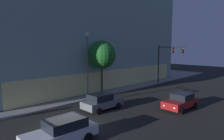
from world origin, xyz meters
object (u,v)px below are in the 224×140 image
(traffic_light_far_corner, at_px, (168,56))
(car_red, at_px, (181,101))
(street_lamp_sidewalk, at_px, (87,57))
(modern_building, at_px, (62,31))
(sidewalk_tree, at_px, (102,55))
(car_white, at_px, (62,131))
(car_grey, at_px, (102,101))

(traffic_light_far_corner, xyz_separation_m, car_red, (-10.56, -7.63, -3.91))
(street_lamp_sidewalk, relative_size, car_red, 1.82)
(modern_building, height_order, sidewalk_tree, modern_building)
(car_white, bearing_deg, car_grey, 28.25)
(traffic_light_far_corner, xyz_separation_m, sidewalk_tree, (-12.05, 2.48, 0.44))
(modern_building, relative_size, traffic_light_far_corner, 5.22)
(sidewalk_tree, xyz_separation_m, car_red, (1.49, -10.11, -4.34))
(traffic_light_far_corner, height_order, car_white, traffic_light_far_corner)
(modern_building, bearing_deg, car_red, -93.88)
(street_lamp_sidewalk, relative_size, sidewalk_tree, 1.13)
(car_white, distance_m, car_red, 12.35)
(street_lamp_sidewalk, bearing_deg, sidewalk_tree, 4.34)
(modern_building, relative_size, car_white, 6.99)
(car_white, xyz_separation_m, car_red, (12.20, -1.88, -0.04))
(traffic_light_far_corner, relative_size, car_red, 1.50)
(sidewalk_tree, bearing_deg, car_white, -142.49)
(car_white, height_order, car_red, car_white)
(street_lamp_sidewalk, height_order, sidewalk_tree, street_lamp_sidewalk)
(sidewalk_tree, bearing_deg, modern_building, 77.87)
(car_red, bearing_deg, car_white, 171.23)
(traffic_light_far_corner, relative_size, car_grey, 1.54)
(car_red, bearing_deg, traffic_light_far_corner, 35.86)
(sidewalk_tree, distance_m, car_grey, 7.70)
(modern_building, distance_m, sidewalk_tree, 15.65)
(modern_building, distance_m, car_white, 28.13)
(car_white, height_order, car_grey, car_grey)
(traffic_light_far_corner, bearing_deg, street_lamp_sidewalk, 171.00)
(sidewalk_tree, bearing_deg, traffic_light_far_corner, -11.62)
(car_white, distance_m, car_grey, 7.33)
(street_lamp_sidewalk, distance_m, car_white, 12.28)
(sidewalk_tree, relative_size, car_white, 1.44)
(car_grey, distance_m, car_red, 7.85)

